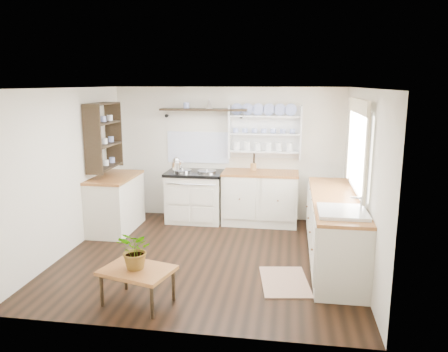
% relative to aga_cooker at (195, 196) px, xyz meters
% --- Properties ---
extents(floor, '(4.00, 3.80, 0.01)m').
position_rel_aga_cooker_xyz_m(floor, '(0.53, -1.57, -0.44)').
color(floor, black).
rests_on(floor, ground).
extents(wall_back, '(4.00, 0.02, 2.30)m').
position_rel_aga_cooker_xyz_m(wall_back, '(0.53, 0.33, 0.71)').
color(wall_back, beige).
rests_on(wall_back, ground).
extents(wall_right, '(0.02, 3.80, 2.30)m').
position_rel_aga_cooker_xyz_m(wall_right, '(2.53, -1.57, 0.71)').
color(wall_right, beige).
rests_on(wall_right, ground).
extents(wall_left, '(0.02, 3.80, 2.30)m').
position_rel_aga_cooker_xyz_m(wall_left, '(-1.47, -1.57, 0.71)').
color(wall_left, beige).
rests_on(wall_left, ground).
extents(ceiling, '(4.00, 3.80, 0.01)m').
position_rel_aga_cooker_xyz_m(ceiling, '(0.53, -1.57, 1.86)').
color(ceiling, white).
rests_on(ceiling, wall_back).
extents(window, '(0.08, 1.55, 1.22)m').
position_rel_aga_cooker_xyz_m(window, '(2.48, -1.42, 1.12)').
color(window, white).
rests_on(window, wall_right).
extents(aga_cooker, '(0.98, 0.68, 0.90)m').
position_rel_aga_cooker_xyz_m(aga_cooker, '(0.00, 0.00, 0.00)').
color(aga_cooker, silver).
rests_on(aga_cooker, floor).
extents(back_cabinets, '(1.27, 0.63, 0.90)m').
position_rel_aga_cooker_xyz_m(back_cabinets, '(1.13, 0.03, 0.02)').
color(back_cabinets, beige).
rests_on(back_cabinets, floor).
extents(right_cabinets, '(0.62, 2.43, 0.90)m').
position_rel_aga_cooker_xyz_m(right_cabinets, '(2.23, -1.47, 0.02)').
color(right_cabinets, beige).
rests_on(right_cabinets, floor).
extents(belfast_sink, '(0.55, 0.60, 0.45)m').
position_rel_aga_cooker_xyz_m(belfast_sink, '(2.23, -2.22, 0.36)').
color(belfast_sink, white).
rests_on(belfast_sink, right_cabinets).
extents(left_cabinets, '(0.62, 1.13, 0.90)m').
position_rel_aga_cooker_xyz_m(left_cabinets, '(-1.17, -0.67, 0.02)').
color(left_cabinets, beige).
rests_on(left_cabinets, floor).
extents(plate_rack, '(1.20, 0.22, 0.90)m').
position_rel_aga_cooker_xyz_m(plate_rack, '(1.18, 0.29, 1.11)').
color(plate_rack, white).
rests_on(plate_rack, wall_back).
extents(high_shelf, '(1.50, 0.29, 0.16)m').
position_rel_aga_cooker_xyz_m(high_shelf, '(0.13, 0.21, 1.46)').
color(high_shelf, black).
rests_on(high_shelf, wall_back).
extents(left_shelving, '(0.28, 0.80, 1.05)m').
position_rel_aga_cooker_xyz_m(left_shelving, '(-1.31, -0.67, 1.11)').
color(left_shelving, black).
rests_on(left_shelving, wall_left).
extents(kettle, '(0.17, 0.17, 0.21)m').
position_rel_aga_cooker_xyz_m(kettle, '(-0.28, -0.12, 0.59)').
color(kettle, silver).
rests_on(kettle, aga_cooker).
extents(utensil_crock, '(0.10, 0.10, 0.12)m').
position_rel_aga_cooker_xyz_m(utensil_crock, '(1.00, 0.11, 0.52)').
color(utensil_crock, '#A9753E').
rests_on(utensil_crock, back_cabinets).
extents(center_table, '(0.85, 0.70, 0.40)m').
position_rel_aga_cooker_xyz_m(center_table, '(0.02, -2.97, -0.09)').
color(center_table, brown).
rests_on(center_table, floor).
extents(potted_plant, '(0.50, 0.48, 0.43)m').
position_rel_aga_cooker_xyz_m(potted_plant, '(0.02, -2.97, 0.17)').
color(potted_plant, '#3F7233').
rests_on(potted_plant, center_table).
extents(floor_rug, '(0.67, 0.92, 0.02)m').
position_rel_aga_cooker_xyz_m(floor_rug, '(1.60, -2.22, -0.44)').
color(floor_rug, brown).
rests_on(floor_rug, floor).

